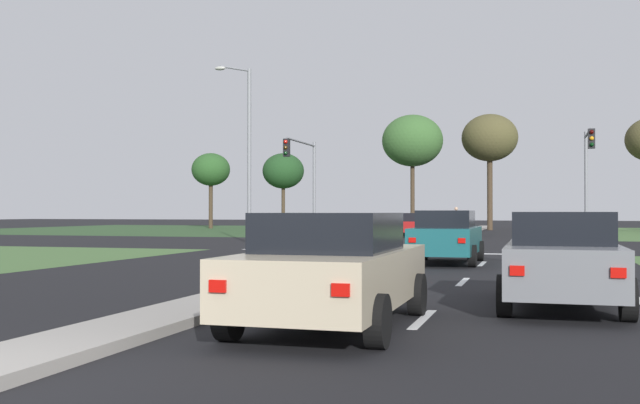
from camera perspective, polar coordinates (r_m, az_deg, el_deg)
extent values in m
plane|color=black|center=(35.65, 8.20, -3.29)|extent=(200.00, 200.00, 0.00)
cube|color=#2D4C28|center=(67.15, -10.67, -2.08)|extent=(35.00, 35.00, 0.01)
cube|color=gray|center=(17.10, -1.05, -5.83)|extent=(1.20, 22.00, 0.14)
cube|color=gray|center=(60.48, 11.61, -2.17)|extent=(1.20, 36.00, 0.14)
cube|color=silver|center=(11.07, 7.94, -8.94)|extent=(0.14, 2.00, 0.01)
cube|color=silver|center=(16.99, 10.96, -6.07)|extent=(0.14, 2.00, 0.01)
cube|color=silver|center=(22.95, 12.41, -4.68)|extent=(0.14, 2.00, 0.01)
cube|color=silver|center=(17.40, 22.20, -5.90)|extent=(0.14, 24.00, 0.01)
cube|color=silver|center=(28.32, 13.79, -3.92)|extent=(6.40, 0.50, 0.01)
cube|color=silver|center=(32.22, -4.52, -3.55)|extent=(0.70, 2.80, 0.01)
cube|color=silver|center=(31.82, -2.59, -3.59)|extent=(0.70, 2.80, 0.01)
cube|color=silver|center=(31.47, -0.60, -3.62)|extent=(0.70, 2.80, 0.01)
cube|color=silver|center=(31.15, 1.42, -3.65)|extent=(0.70, 2.80, 0.01)
cube|color=silver|center=(30.87, 3.49, -3.68)|extent=(0.70, 2.80, 0.01)
cube|color=#A31919|center=(47.01, 7.40, -1.88)|extent=(1.86, 4.57, 0.66)
cube|color=black|center=(47.15, 7.43, -1.16)|extent=(1.64, 2.10, 0.52)
cube|color=red|center=(49.19, 8.64, -1.75)|extent=(0.20, 0.04, 0.14)
cube|color=red|center=(49.40, 7.01, -1.75)|extent=(0.20, 0.04, 0.14)
cylinder|color=black|center=(45.43, 8.27, -2.33)|extent=(0.22, 0.64, 0.64)
cylinder|color=black|center=(45.74, 5.96, -2.33)|extent=(0.22, 0.64, 0.64)
cylinder|color=black|center=(48.33, 8.77, -2.24)|extent=(0.22, 0.64, 0.64)
cylinder|color=black|center=(48.62, 6.59, -2.23)|extent=(0.22, 0.64, 0.64)
cube|color=#19565B|center=(23.00, 9.74, -2.92)|extent=(1.80, 4.49, 0.78)
cube|color=black|center=(22.84, 9.69, -1.30)|extent=(1.58, 2.06, 0.52)
cube|color=red|center=(20.86, 7.14, -2.93)|extent=(0.20, 0.04, 0.14)
cube|color=red|center=(20.68, 10.88, -2.94)|extent=(0.20, 0.04, 0.14)
cylinder|color=black|center=(24.56, 8.04, -3.69)|extent=(0.22, 0.64, 0.64)
cylinder|color=black|center=(24.36, 12.24, -3.70)|extent=(0.22, 0.64, 0.64)
cylinder|color=black|center=(21.73, 6.93, -4.08)|extent=(0.22, 0.64, 0.64)
cylinder|color=black|center=(21.50, 11.68, -4.10)|extent=(0.22, 0.64, 0.64)
cube|color=#BCAD8E|center=(10.21, 1.03, -5.80)|extent=(1.86, 4.49, 0.73)
cube|color=black|center=(10.03, 0.80, -2.32)|extent=(1.64, 2.07, 0.52)
cube|color=red|center=(8.32, -7.91, -6.45)|extent=(0.20, 0.04, 0.14)
cube|color=red|center=(7.84, 1.61, -6.80)|extent=(0.20, 0.04, 0.14)
cylinder|color=black|center=(11.88, -1.47, -6.86)|extent=(0.22, 0.64, 0.64)
cylinder|color=black|center=(11.45, 7.49, -7.08)|extent=(0.22, 0.64, 0.64)
cylinder|color=black|center=(9.21, -7.04, -8.63)|extent=(0.22, 0.64, 0.64)
cylinder|color=black|center=(8.65, 4.48, -9.15)|extent=(0.22, 0.64, 0.64)
cube|color=slate|center=(12.92, 18.16, -4.68)|extent=(1.73, 4.50, 0.74)
cube|color=black|center=(12.74, 18.16, -1.90)|extent=(1.52, 2.07, 0.52)
cube|color=red|center=(10.65, 14.97, -5.14)|extent=(0.20, 0.04, 0.14)
cube|color=red|center=(10.70, 22.04, -5.09)|extent=(0.20, 0.04, 0.14)
cylinder|color=black|center=(14.39, 14.54, -5.76)|extent=(0.22, 0.64, 0.64)
cylinder|color=black|center=(14.43, 21.44, -5.72)|extent=(0.22, 0.64, 0.64)
cylinder|color=black|center=(11.53, 14.05, -7.02)|extent=(0.22, 0.64, 0.64)
cylinder|color=black|center=(11.58, 22.68, -6.96)|extent=(0.22, 0.64, 0.64)
cylinder|color=gray|center=(43.75, -0.45, 0.93)|extent=(0.18, 0.18, 5.73)
cylinder|color=gray|center=(41.52, -1.46, 4.64)|extent=(0.12, 5.02, 0.12)
cube|color=black|center=(39.10, -2.59, 4.21)|extent=(0.32, 0.26, 0.95)
sphere|color=red|center=(38.98, -2.67, 4.67)|extent=(0.20, 0.20, 0.20)
sphere|color=#3A2405|center=(38.95, -2.67, 4.23)|extent=(0.20, 0.20, 0.20)
sphere|color=black|center=(38.93, -2.67, 3.79)|extent=(0.20, 0.20, 0.20)
cylinder|color=gray|center=(41.94, 19.85, 1.14)|extent=(0.18, 0.18, 5.86)
cylinder|color=gray|center=(39.99, 20.01, 5.08)|extent=(0.12, 4.27, 0.12)
cube|color=black|center=(37.82, 20.21, 4.61)|extent=(0.32, 0.26, 0.95)
sphere|color=#360503|center=(37.69, 20.23, 5.09)|extent=(0.20, 0.20, 0.20)
sphere|color=orange|center=(37.66, 20.23, 4.64)|extent=(0.20, 0.20, 0.20)
sphere|color=black|center=(37.63, 20.23, 4.18)|extent=(0.20, 0.20, 0.20)
cylinder|color=gray|center=(37.56, -5.49, 3.57)|extent=(0.20, 0.20, 8.82)
cylinder|color=gray|center=(37.63, -6.58, 10.19)|extent=(1.02, 1.54, 0.10)
ellipsoid|color=#B2B2A8|center=(37.13, -7.71, 10.19)|extent=(0.56, 0.28, 0.20)
cylinder|color=#335184|center=(46.44, 10.47, -2.06)|extent=(0.16, 0.16, 0.74)
cylinder|color=#4C4C4C|center=(46.43, 10.46, -1.12)|extent=(0.34, 0.34, 0.77)
sphere|color=tan|center=(46.43, 10.46, -0.51)|extent=(0.22, 0.22, 0.22)
cylinder|color=#423323|center=(70.24, -8.43, -0.17)|extent=(0.38, 0.38, 4.57)
ellipsoid|color=#285123|center=(70.35, -8.42, 2.50)|extent=(3.62, 3.62, 3.07)
cylinder|color=#423323|center=(68.88, -2.85, -0.27)|extent=(0.33, 0.33, 4.32)
ellipsoid|color=#1E421E|center=(68.98, -2.85, 2.41)|extent=(3.88, 3.88, 3.30)
cylinder|color=#423323|center=(62.90, 7.15, 0.63)|extent=(0.35, 0.35, 6.18)
ellipsoid|color=#38602D|center=(63.16, 7.15, 4.72)|extent=(5.15, 5.15, 4.38)
cylinder|color=#423323|center=(64.83, 12.97, 0.79)|extent=(0.46, 0.46, 6.61)
ellipsoid|color=#4C4728|center=(65.12, 12.96, 4.86)|extent=(4.76, 4.76, 4.05)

